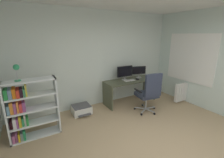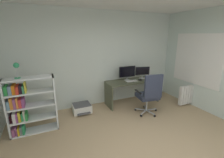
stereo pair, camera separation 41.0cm
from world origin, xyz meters
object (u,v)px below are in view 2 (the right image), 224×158
(desk, at_px, (133,86))
(bookshelf, at_px, (26,106))
(desk_lamp, at_px, (16,67))
(monitor_main, at_px, (127,72))
(printer, at_px, (82,108))
(radiator, at_px, (189,94))
(monitor_secondary, at_px, (142,71))
(office_chair, at_px, (150,93))
(computer_mouse, at_px, (140,80))
(keyboard, at_px, (132,81))

(desk, height_order, bookshelf, bookshelf)
(bookshelf, distance_m, desk_lamp, 0.84)
(monitor_main, xyz_separation_m, desk_lamp, (-2.76, -0.53, 0.48))
(printer, bearing_deg, radiator, -15.71)
(monitor_secondary, relative_size, desk_lamp, 1.44)
(bookshelf, xyz_separation_m, radiator, (4.34, -0.39, -0.28))
(office_chair, xyz_separation_m, bookshelf, (-2.85, 0.40, 0.01))
(office_chair, height_order, bookshelf, bookshelf)
(computer_mouse, relative_size, desk_lamp, 0.32)
(desk, xyz_separation_m, office_chair, (0.00, -0.84, 0.06))
(desk_lamp, bearing_deg, computer_mouse, 6.56)
(monitor_secondary, relative_size, radiator, 0.60)
(monitor_secondary, distance_m, keyboard, 0.54)
(bookshelf, bearing_deg, monitor_secondary, 9.32)
(keyboard, height_order, bookshelf, bookshelf)
(desk, height_order, desk_lamp, desk_lamp)
(bookshelf, bearing_deg, desk, 8.80)
(desk, bearing_deg, printer, 178.92)
(keyboard, bearing_deg, office_chair, -82.46)
(monitor_main, distance_m, printer, 1.68)
(monitor_main, bearing_deg, printer, -177.53)
(office_chair, bearing_deg, desk, 90.21)
(monitor_main, height_order, bookshelf, bookshelf)
(desk, relative_size, keyboard, 4.80)
(computer_mouse, height_order, office_chair, office_chair)
(radiator, bearing_deg, monitor_secondary, 139.48)
(bookshelf, distance_m, printer, 1.44)
(desk, bearing_deg, radiator, -29.34)
(desk, xyz_separation_m, monitor_secondary, (0.40, 0.09, 0.40))
(monitor_main, distance_m, office_chair, 1.01)
(bookshelf, bearing_deg, office_chair, -7.90)
(desk, bearing_deg, office_chair, -89.79)
(desk, bearing_deg, computer_mouse, -22.11)
(printer, relative_size, radiator, 0.68)
(keyboard, relative_size, bookshelf, 0.28)
(office_chair, bearing_deg, monitor_secondary, 66.88)
(office_chair, height_order, desk_lamp, desk_lamp)
(desk_lamp, distance_m, radiator, 4.55)
(computer_mouse, xyz_separation_m, radiator, (1.28, -0.75, -0.40))
(radiator, bearing_deg, desk, 150.66)
(bookshelf, relative_size, printer, 2.41)
(keyboard, distance_m, desk_lamp, 2.95)
(monitor_main, height_order, monitor_secondary, monitor_main)
(monitor_secondary, bearing_deg, bookshelf, -170.68)
(desk_lamp, bearing_deg, office_chair, -7.74)
(computer_mouse, relative_size, office_chair, 0.09)
(desk_lamp, relative_size, printer, 0.61)
(keyboard, bearing_deg, monitor_main, 116.27)
(monitor_secondary, distance_m, radiator, 1.55)
(desk, bearing_deg, monitor_secondary, 12.97)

